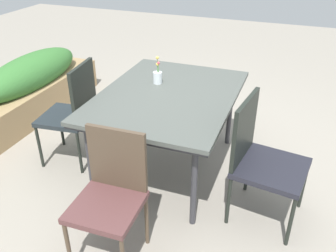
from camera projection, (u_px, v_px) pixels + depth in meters
ground_plane at (162, 167)px, 3.33m from camera, size 12.00×12.00×0.00m
dining_table at (168, 99)px, 3.00m from camera, size 1.45×1.09×0.74m
chair_near_left at (261, 156)px, 2.58m from camera, size 0.55×0.55×0.94m
chair_far_side at (73, 109)px, 3.20m from camera, size 0.48×0.48×0.95m
chair_end_left at (111, 191)px, 2.26m from camera, size 0.43×0.43×0.89m
flower_vase at (158, 76)px, 3.14m from camera, size 0.08×0.08×0.25m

